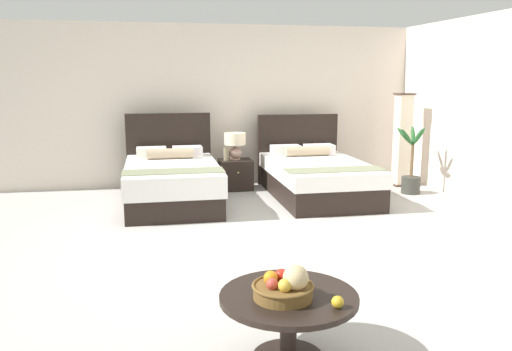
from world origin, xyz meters
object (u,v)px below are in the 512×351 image
Objects in this scene: nightstand at (236,174)px; table_lamp at (235,143)px; loose_apple at (338,302)px; potted_palm at (411,173)px; bed_near_window at (172,181)px; fruit_bowl at (285,287)px; floor_lamp_corner at (402,140)px; coffee_table at (289,310)px; bed_near_corner at (316,176)px; vase at (226,154)px.

nightstand is 0.49m from table_lamp.
potted_palm is (2.85, 4.39, -0.15)m from loose_apple.
bed_near_window is 2.05× the size of potted_palm.
fruit_bowl is (-0.61, -5.07, 0.27)m from nightstand.
bed_near_window is at bearing -172.76° from floor_lamp_corner.
fruit_bowl is at bearing -127.12° from coffee_table.
bed_near_corner is at bearing -36.34° from table_lamp.
vase is at bearing 87.75° from loose_apple.
bed_near_corner is 4.52× the size of nightstand.
loose_apple is 0.07× the size of potted_palm.
vase is 0.20× the size of potted_palm.
vase is at bearing 39.56° from bed_near_window.
bed_near_window is at bearing 95.39° from fruit_bowl.
bed_near_window reaches higher than bed_near_corner.
bed_near_window is 2.46× the size of coffee_table.
nightstand is (1.02, 0.76, -0.09)m from bed_near_window.
loose_apple is (-0.35, -5.28, -0.25)m from table_lamp.
fruit_bowl reaches higher than loose_apple.
nightstand is 2.64m from potted_palm.
table_lamp is 5.30m from loose_apple.
loose_apple is (0.26, -0.19, -0.04)m from fruit_bowl.
vase reaches higher than nightstand.
table_lamp is at bearing 143.66° from bed_near_corner.
table_lamp is 0.28× the size of floor_lamp_corner.
table_lamp reaches higher than vase.
floor_lamp_corner is (1.58, 0.46, 0.44)m from bed_near_corner.
nightstand is 1.32× the size of fruit_bowl.
nightstand is 0.58× the size of coffee_table.
potted_palm is at bearing -19.58° from table_lamp.
bed_near_window is at bearing 95.98° from coffee_table.
fruit_bowl is 0.32m from loose_apple.
bed_near_window is at bearing -142.58° from table_lamp.
bed_near_corner is 1.45m from potted_palm.
bed_near_window reaches higher than loose_apple.
coffee_table is at bearing -110.83° from bed_near_corner.
nightstand is at bearing 144.37° from bed_near_corner.
loose_apple is 0.05× the size of floor_lamp_corner.
bed_near_window reaches higher than vase.
table_lamp is 0.23m from vase.
table_lamp is at bearing 37.42° from bed_near_window.
vase is (-1.20, 0.71, 0.26)m from bed_near_corner.
loose_apple is at bearing -81.62° from bed_near_window.
potted_palm is at bearing -19.17° from nightstand.
fruit_bowl is at bearing -84.61° from bed_near_window.
table_lamp is 2.65m from floor_lamp_corner.
loose_apple is (-0.21, -5.22, -0.10)m from vase.
floor_lamp_corner is at bearing 76.68° from potted_palm.
bed_near_window is 3.51m from potted_palm.
fruit_bowl is at bearing -96.86° from nightstand.
coffee_table is 0.35m from loose_apple.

